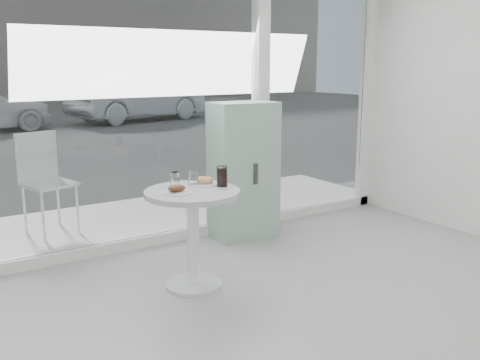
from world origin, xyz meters
TOP-DOWN VIEW (x-y plane):
  - storefront at (0.07, 3.00)m, footprint 5.00×0.14m
  - main_table at (-0.50, 1.90)m, footprint 0.72×0.72m
  - patio_deck at (0.00, 3.80)m, footprint 5.60×1.60m
  - mint_cabinet at (0.52, 2.75)m, footprint 0.65×0.46m
  - patio_chair at (-1.13, 3.82)m, footprint 0.53×0.53m
  - car_silver at (4.03, 13.78)m, footprint 4.51×2.43m
  - plate_fritter at (-0.64, 1.87)m, footprint 0.22×0.22m
  - plate_donut at (-0.32, 2.02)m, footprint 0.24×0.24m
  - water_tumbler_a at (-0.55, 2.08)m, footprint 0.07×0.07m
  - water_tumbler_b at (-0.41, 2.05)m, footprint 0.07×0.07m
  - cola_glass at (-0.24, 1.89)m, footprint 0.08×0.08m

SIDE VIEW (x-z plane):
  - patio_deck at x=0.00m, z-range 0.00..0.05m
  - main_table at x=-0.50m, z-range 0.17..0.94m
  - patio_chair at x=-1.13m, z-range 0.12..1.11m
  - mint_cabinet at x=0.52m, z-range 0.00..1.34m
  - car_silver at x=4.03m, z-range 0.00..1.41m
  - plate_donut at x=-0.32m, z-range 0.76..0.82m
  - plate_fritter at x=-0.64m, z-range 0.76..0.83m
  - water_tumbler_a at x=-0.55m, z-range 0.76..0.88m
  - water_tumbler_b at x=-0.41m, z-range 0.76..0.88m
  - cola_glass at x=-0.24m, z-range 0.77..0.93m
  - storefront at x=0.07m, z-range 0.21..3.21m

